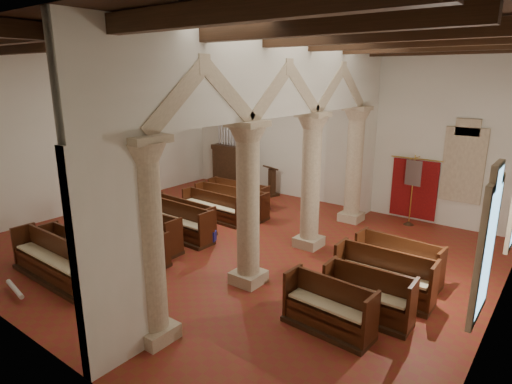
% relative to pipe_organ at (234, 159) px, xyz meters
% --- Properties ---
extents(floor, '(14.00, 14.00, 0.00)m').
position_rel_pipe_organ_xyz_m(floor, '(4.50, -5.50, -1.37)').
color(floor, maroon).
rests_on(floor, ground).
extents(ceiling, '(14.00, 14.00, 0.00)m').
position_rel_pipe_organ_xyz_m(ceiling, '(4.50, -5.50, 4.63)').
color(ceiling, '#331E11').
rests_on(ceiling, wall_back).
extents(wall_back, '(14.00, 0.02, 6.00)m').
position_rel_pipe_organ_xyz_m(wall_back, '(4.50, 0.50, 1.63)').
color(wall_back, white).
rests_on(wall_back, floor).
extents(wall_front, '(14.00, 0.02, 6.00)m').
position_rel_pipe_organ_xyz_m(wall_front, '(4.50, -11.50, 1.63)').
color(wall_front, white).
rests_on(wall_front, floor).
extents(wall_left, '(0.02, 12.00, 6.00)m').
position_rel_pipe_organ_xyz_m(wall_left, '(-2.50, -5.50, 1.63)').
color(wall_left, white).
rests_on(wall_left, floor).
extents(wall_right, '(0.02, 12.00, 6.00)m').
position_rel_pipe_organ_xyz_m(wall_right, '(11.50, -5.50, 1.63)').
color(wall_right, white).
rests_on(wall_right, floor).
extents(ceiling_beams, '(13.80, 11.80, 0.30)m').
position_rel_pipe_organ_xyz_m(ceiling_beams, '(4.50, -5.50, 4.45)').
color(ceiling_beams, '#391F12').
rests_on(ceiling_beams, wall_back).
extents(arcade, '(0.90, 11.90, 6.00)m').
position_rel_pipe_organ_xyz_m(arcade, '(6.30, -5.50, 2.19)').
color(arcade, beige).
rests_on(arcade, floor).
extents(window_right_a, '(0.03, 1.00, 2.20)m').
position_rel_pipe_organ_xyz_m(window_right_a, '(11.48, -7.00, 0.83)').
color(window_right_a, '#367A60').
rests_on(window_right_a, wall_right).
extents(window_back, '(1.00, 0.03, 2.20)m').
position_rel_pipe_organ_xyz_m(window_back, '(9.50, 0.48, 0.83)').
color(window_back, '#367A60').
rests_on(window_back, wall_back).
extents(pipe_organ, '(2.10, 0.85, 4.40)m').
position_rel_pipe_organ_xyz_m(pipe_organ, '(0.00, 0.00, 0.00)').
color(pipe_organ, '#391F12').
rests_on(pipe_organ, floor).
extents(lectern, '(0.64, 0.67, 1.36)m').
position_rel_pipe_organ_xyz_m(lectern, '(2.11, -0.01, -0.81)').
color(lectern, '#3E2A13').
rests_on(lectern, floor).
extents(dossal_curtain, '(1.80, 0.07, 2.17)m').
position_rel_pipe_organ_xyz_m(dossal_curtain, '(8.00, 0.42, -0.21)').
color(dossal_curtain, maroon).
rests_on(dossal_curtain, floor).
extents(processional_banner, '(0.57, 0.72, 2.48)m').
position_rel_pipe_organ_xyz_m(processional_banner, '(8.10, -0.17, -0.56)').
color(processional_banner, '#391F12').
rests_on(processional_banner, floor).
extents(hymnal_box_a, '(0.34, 0.31, 0.27)m').
position_rel_pipe_organ_xyz_m(hymnal_box_a, '(2.90, -9.49, -1.13)').
color(hymnal_box_a, '#16289B').
rests_on(hymnal_box_a, floor).
extents(hymnal_box_b, '(0.31, 0.26, 0.31)m').
position_rel_pipe_organ_xyz_m(hymnal_box_b, '(2.88, -7.89, -1.11)').
color(hymnal_box_b, navy).
rests_on(hymnal_box_b, floor).
extents(hymnal_box_c, '(0.40, 0.37, 0.32)m').
position_rel_pipe_organ_xyz_m(hymnal_box_c, '(3.76, -5.67, -1.11)').
color(hymnal_box_c, '#161591').
rests_on(hymnal_box_c, floor).
extents(tube_heater_a, '(1.09, 0.28, 0.11)m').
position_rel_pipe_organ_xyz_m(tube_heater_a, '(2.26, -10.87, -1.21)').
color(tube_heater_a, silver).
rests_on(tube_heater_a, floor).
extents(tube_heater_b, '(0.92, 0.39, 0.09)m').
position_rel_pipe_organ_xyz_m(tube_heater_b, '(1.80, -8.46, -1.21)').
color(tube_heater_b, white).
rests_on(tube_heater_b, floor).
extents(nave_pew_0, '(3.29, 0.81, 1.13)m').
position_rel_pipe_organ_xyz_m(nave_pew_0, '(2.32, -9.87, -1.00)').
color(nave_pew_0, '#391F12').
rests_on(nave_pew_0, floor).
extents(nave_pew_1, '(2.76, 0.74, 1.00)m').
position_rel_pipe_organ_xyz_m(nave_pew_1, '(2.06, -9.12, -1.04)').
color(nave_pew_1, '#391F12').
rests_on(nave_pew_1, floor).
extents(nave_pew_2, '(3.14, 0.82, 1.01)m').
position_rel_pipe_organ_xyz_m(nave_pew_2, '(2.49, -7.90, -1.04)').
color(nave_pew_2, '#391F12').
rests_on(nave_pew_2, floor).
extents(nave_pew_3, '(3.41, 0.83, 1.14)m').
position_rel_pipe_organ_xyz_m(nave_pew_3, '(2.01, -7.12, -1.00)').
color(nave_pew_3, '#391F12').
rests_on(nave_pew_3, floor).
extents(nave_pew_4, '(3.07, 0.81, 1.12)m').
position_rel_pipe_organ_xyz_m(nave_pew_4, '(2.38, -5.94, -1.00)').
color(nave_pew_4, '#391F12').
rests_on(nave_pew_4, floor).
extents(nave_pew_5, '(2.80, 0.79, 1.00)m').
position_rel_pipe_organ_xyz_m(nave_pew_5, '(2.04, -5.26, -1.04)').
color(nave_pew_5, '#391F12').
rests_on(nave_pew_5, floor).
extents(nave_pew_6, '(2.78, 0.74, 0.95)m').
position_rel_pipe_organ_xyz_m(nave_pew_6, '(2.20, -3.86, -1.06)').
color(nave_pew_6, '#391F12').
rests_on(nave_pew_6, floor).
extents(nave_pew_7, '(3.13, 0.83, 1.03)m').
position_rel_pipe_organ_xyz_m(nave_pew_7, '(2.35, -3.04, -1.03)').
color(nave_pew_7, '#391F12').
rests_on(nave_pew_7, floor).
extents(nave_pew_8, '(2.75, 0.70, 0.98)m').
position_rel_pipe_organ_xyz_m(nave_pew_8, '(1.89, -2.06, -1.05)').
color(nave_pew_8, '#391F12').
rests_on(nave_pew_8, floor).
extents(aisle_pew_0, '(1.93, 0.83, 1.09)m').
position_rel_pipe_organ_xyz_m(aisle_pew_0, '(8.89, -7.65, -1.00)').
color(aisle_pew_0, '#391F12').
rests_on(aisle_pew_0, floor).
extents(aisle_pew_1, '(1.92, 0.80, 1.10)m').
position_rel_pipe_organ_xyz_m(aisle_pew_1, '(9.34, -6.73, -1.00)').
color(aisle_pew_1, '#391F12').
rests_on(aisle_pew_1, floor).
extents(aisle_pew_2, '(2.31, 0.80, 1.15)m').
position_rel_pipe_organ_xyz_m(aisle_pew_2, '(9.27, -5.67, -0.99)').
color(aisle_pew_2, '#391F12').
rests_on(aisle_pew_2, floor).
extents(aisle_pew_3, '(2.18, 0.86, 1.11)m').
position_rel_pipe_organ_xyz_m(aisle_pew_3, '(9.24, -4.61, -1.00)').
color(aisle_pew_3, '#391F12').
rests_on(aisle_pew_3, floor).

